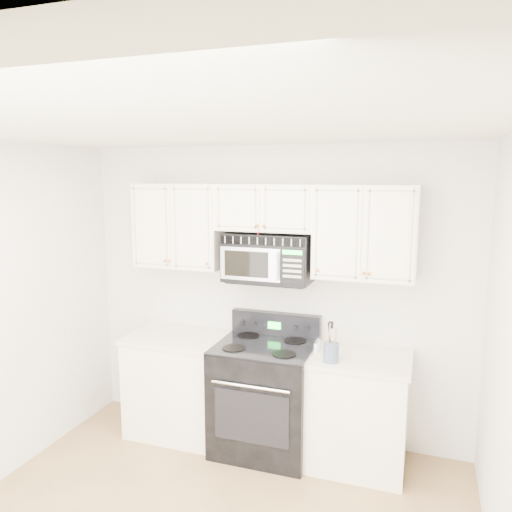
% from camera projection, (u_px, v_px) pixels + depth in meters
% --- Properties ---
extents(room, '(3.51, 3.51, 2.61)m').
position_uv_depth(room, '(181.00, 361.00, 2.83)').
color(room, '#A47E4C').
rests_on(room, ground).
extents(base_cabinet_left, '(0.86, 0.65, 0.92)m').
position_uv_depth(base_cabinet_left, '(179.00, 387.00, 4.57)').
color(base_cabinet_left, silver).
rests_on(base_cabinet_left, ground).
extents(base_cabinet_right, '(0.86, 0.65, 0.92)m').
position_uv_depth(base_cabinet_right, '(354.00, 413.00, 4.06)').
color(base_cabinet_right, silver).
rests_on(base_cabinet_right, ground).
extents(range, '(0.81, 0.74, 1.13)m').
position_uv_depth(range, '(265.00, 395.00, 4.26)').
color(range, black).
rests_on(range, ground).
extents(upper_cabinets, '(2.44, 0.37, 0.75)m').
position_uv_depth(upper_cabinets, '(267.00, 224.00, 4.21)').
color(upper_cabinets, silver).
rests_on(upper_cabinets, ground).
extents(microwave, '(0.74, 0.42, 0.41)m').
position_uv_depth(microwave, '(268.00, 257.00, 4.22)').
color(microwave, black).
rests_on(microwave, ground).
extents(utensil_crock, '(0.12, 0.12, 0.32)m').
position_uv_depth(utensil_crock, '(331.00, 352.00, 3.83)').
color(utensil_crock, '#495C71').
rests_on(utensil_crock, base_cabinet_right).
extents(shaker_salt, '(0.04, 0.04, 0.10)m').
position_uv_depth(shaker_salt, '(318.00, 344.00, 4.11)').
color(shaker_salt, white).
rests_on(shaker_salt, base_cabinet_right).
extents(shaker_pepper, '(0.04, 0.04, 0.09)m').
position_uv_depth(shaker_pepper, '(316.00, 347.00, 4.05)').
color(shaker_pepper, white).
rests_on(shaker_pepper, base_cabinet_right).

